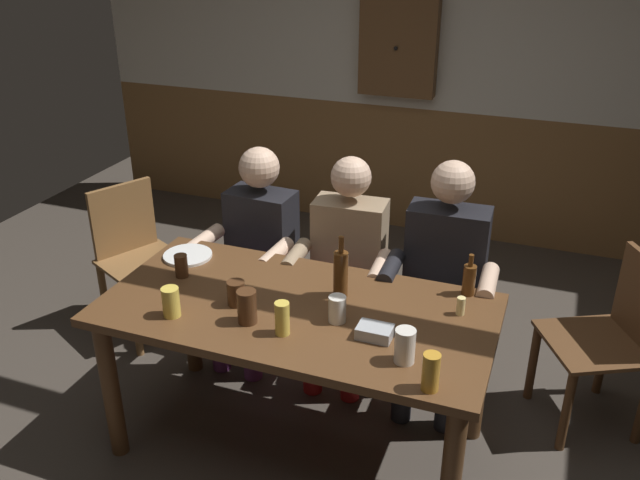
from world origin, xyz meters
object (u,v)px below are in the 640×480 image
Objects in this scene: table_candle at (461,306)px; pint_glass_4 at (405,346)px; condiment_caddy at (375,332)px; plate_0 at (188,255)px; bottle_0 at (469,279)px; wall_dart_cabinet at (398,47)px; pint_glass_5 at (431,372)px; pint_glass_6 at (282,318)px; chair_empty_near_right at (137,255)px; chair_empty_near_left at (611,337)px; bottle_1 at (341,273)px; pint_glass_1 at (171,302)px; pint_glass_3 at (181,266)px; dining_table at (297,328)px; pint_glass_0 at (236,293)px; person_0 at (255,246)px; person_2 at (442,275)px; pint_glass_7 at (337,309)px; person_1 at (346,261)px; pint_glass_2 at (247,307)px.

pint_glass_4 is at bearing -108.77° from table_candle.
condiment_caddy is 0.59× the size of plate_0.
table_candle is at bearing -2.50° from plate_0.
wall_dart_cabinet reaches higher than bottle_0.
pint_glass_5 is 0.64m from pint_glass_6.
pint_glass_4 is at bearing 90.95° from chair_empty_near_right.
chair_empty_near_left is at bearing 35.07° from pint_glass_6.
bottle_1 is 2.21× the size of pint_glass_1.
pint_glass_3 is 0.77× the size of pint_glass_6.
wall_dart_cabinet is (-0.24, 2.53, 0.79)m from dining_table.
pint_glass_0 is at bearing -90.09° from wall_dart_cabinet.
dining_table is 0.28m from pint_glass_6.
dining_table is 0.83m from person_0.
person_2 is 1.33m from pint_glass_1.
pint_glass_1 is at bearing -66.12° from plate_0.
chair_empty_near_left is at bearing 33.56° from pint_glass_7.
person_1 reaches higher than pint_glass_2.
pint_glass_0 is 0.97× the size of pint_glass_7.
pint_glass_7 is (-0.47, -0.23, 0.02)m from table_candle.
pint_glass_6 is at bearing -26.50° from pint_glass_0.
pint_glass_0 is 0.77× the size of pint_glass_2.
bottle_1 is at bearing 135.09° from pint_glass_5.
bottle_1 is (-1.18, -0.54, 0.40)m from chair_empty_near_left.
pint_glass_6 is at bearing -9.65° from pint_glass_2.
person_1 is 0.88m from pint_glass_6.
pint_glass_0 is at bearing 134.34° from pint_glass_2.
condiment_caddy is at bearing 112.70° from person_1.
bottle_1 is (0.14, -0.50, 0.21)m from person_1.
person_1 is 8.27× the size of pint_glass_2.
wall_dart_cabinet reaches higher than pint_glass_6.
pint_glass_2 is (-1.46, -0.88, 0.36)m from chair_empty_near_left.
person_2 is 1.81m from chair_empty_near_right.
pint_glass_2 is (0.11, -0.11, 0.02)m from pint_glass_0.
plate_0 is at bearing 71.04° from person_0.
pint_glass_6 is (0.63, -0.27, 0.02)m from pint_glass_3.
chair_empty_near_left is 0.89m from table_candle.
chair_empty_near_right is 6.05× the size of pint_glass_2.
dining_table is 0.79m from bottle_0.
wall_dart_cabinet is at bearing 112.91° from bottle_0.
person_2 is at bearing 175.57° from person_1.
pint_glass_1 reaches higher than pint_glass_0.
wall_dart_cabinet is (-0.75, 1.88, 0.76)m from person_2.
condiment_caddy is at bearing -134.48° from table_candle.
pint_glass_0 is 0.80× the size of pint_glass_4.
wall_dart_cabinet reaches higher than chair_empty_near_right.
pint_glass_0 is (-0.39, -0.23, -0.06)m from bottle_1.
chair_empty_near_left is 1.26m from pint_glass_4.
condiment_caddy is (0.38, -0.76, 0.12)m from person_1.
plate_0 is at bearing 177.50° from table_candle.
pint_glass_6 reaches higher than pint_glass_4.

